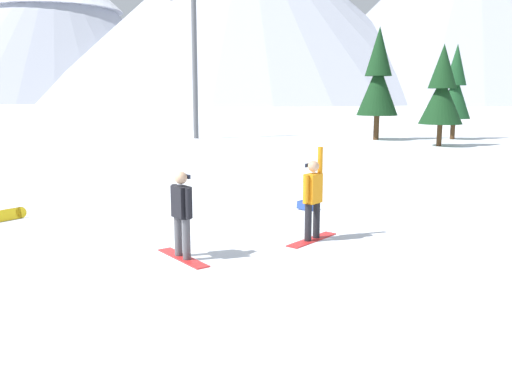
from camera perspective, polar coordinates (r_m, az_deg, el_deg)
The scene contains 11 objects.
ground_plane at distance 11.09m, azimuth -14.74°, elevation -6.44°, with size 800.00×800.00×0.00m, color white.
snowboarder_foreground at distance 10.43m, azimuth -7.75°, elevation -2.21°, with size 1.25×1.33×1.69m.
snowboarder_midground at distance 11.69m, azimuth 5.94°, elevation -0.56°, with size 1.09×1.44×2.00m.
backpack_blue at distance 14.97m, azimuth 5.33°, elevation -1.36°, with size 0.55×0.51×0.28m.
pine_tree_leaning at distance 40.94m, azimuth 20.07°, elevation 10.18°, with size 2.22×2.22×6.55m.
pine_tree_short at distance 35.10m, azimuth 18.82°, elevation 9.95°, with size 2.58×2.58×6.08m.
pine_tree_broad at distance 38.97m, azimuth 12.62°, elevation 11.45°, with size 2.81×2.81×7.64m.
ski_lift_tower at distance 39.62m, azimuth -6.42°, elevation 13.97°, with size 3.89×0.36×9.95m.
peak_east_ridge at distance 250.42m, azimuth -19.97°, elevation 16.19°, with size 118.76×118.76×61.45m.
peak_north_spur at distance 224.57m, azimuth -0.93°, elevation 19.04°, with size 162.75×162.75×72.58m.
peak_central_summit at distance 236.26m, azimuth 21.60°, elevation 17.93°, with size 150.19×150.19×72.66m.
Camera 1 is at (3.80, -9.95, 3.10)m, focal length 38.36 mm.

